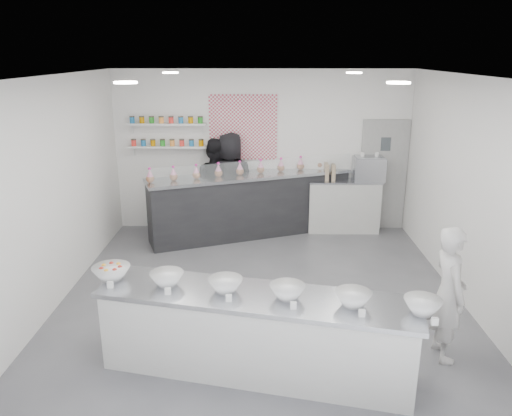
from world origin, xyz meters
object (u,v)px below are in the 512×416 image
Objects in this scene: espresso_machine at (369,169)px; espresso_ledge at (343,206)px; woman_prep at (448,294)px; prep_counter at (256,333)px; staff_right at (231,183)px; staff_left at (215,185)px; back_bar at (250,205)px.

espresso_ledge is at bearing 180.00° from espresso_machine.
woman_prep is (0.07, -4.11, -0.45)m from espresso_machine.
prep_counter is 1.76× the size of staff_right.
staff_left is (-2.92, 4.13, 0.12)m from woman_prep.
back_bar is 2.00× the size of staff_right.
prep_counter is at bearing 102.83° from staff_right.
staff_right is (-2.13, 0.02, 0.44)m from espresso_ledge.
back_bar is at bearing -175.89° from staff_left.
woman_prep reaches higher than prep_counter.
woman_prep is (2.25, -3.88, 0.19)m from back_bar.
woman_prep is at bearing -83.16° from espresso_ledge.
prep_counter is at bearing 95.87° from woman_prep.
espresso_ledge is 2.45m from staff_left.
staff_right is at bearing 179.61° from espresso_machine.
woman_prep reaches higher than espresso_machine.
back_bar reaches higher than espresso_ledge.
espresso_machine is 0.37× the size of woman_prep.
woman_prep is at bearing 21.22° from prep_counter.
espresso_ledge is 2.37× the size of espresso_machine.
woman_prep is (2.09, 0.32, 0.32)m from prep_counter.
espresso_ledge is at bearing -155.72° from staff_left.
back_bar is at bearing -173.92° from espresso_machine.
staff_left reaches higher than woman_prep.
staff_right is at bearing 109.43° from prep_counter.
back_bar is 0.58m from staff_right.
staff_left reaches higher than prep_counter.
prep_counter is at bearing -109.83° from espresso_ledge.
prep_counter is 2.16× the size of woman_prep.
staff_left is at bearing 179.65° from espresso_machine.
staff_right is at bearing 179.53° from espresso_ledge.
espresso_ledge is 0.87× the size of woman_prep.
prep_counter is 2.14m from woman_prep.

